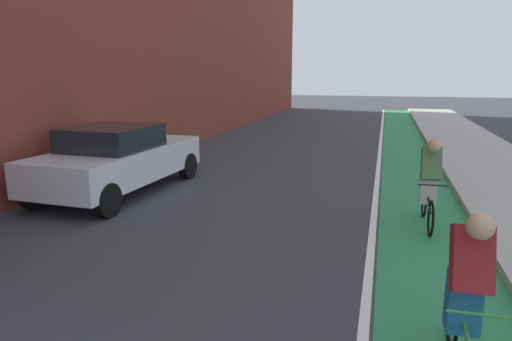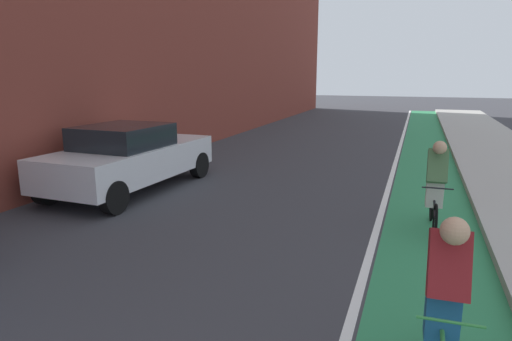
% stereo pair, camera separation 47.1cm
% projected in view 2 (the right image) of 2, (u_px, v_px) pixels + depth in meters
% --- Properties ---
extents(ground_plane, '(83.79, 83.79, 0.00)m').
position_uv_depth(ground_plane, '(311.00, 160.00, 13.93)').
color(ground_plane, '#38383D').
extents(bike_lane_paint, '(1.60, 38.08, 0.00)m').
position_uv_depth(bike_lane_paint, '(426.00, 156.00, 14.64)').
color(bike_lane_paint, '#2D8451').
rests_on(bike_lane_paint, ground).
extents(lane_divider_stripe, '(0.12, 38.08, 0.00)m').
position_uv_depth(lane_divider_stripe, '(398.00, 154.00, 14.94)').
color(lane_divider_stripe, white).
rests_on(lane_divider_stripe, ground).
extents(sidewalk_right, '(2.90, 38.08, 0.14)m').
position_uv_depth(sidewalk_right, '(504.00, 158.00, 13.88)').
color(sidewalk_right, '#A8A59E').
rests_on(sidewalk_right, ground).
extents(parked_sedan_white, '(2.08, 4.52, 1.53)m').
position_uv_depth(parked_sedan_white, '(129.00, 157.00, 10.25)').
color(parked_sedan_white, silver).
rests_on(parked_sedan_white, ground).
extents(cyclist_lead, '(0.48, 1.67, 1.59)m').
position_uv_depth(cyclist_lead, '(445.00, 300.00, 3.74)').
color(cyclist_lead, black).
rests_on(cyclist_lead, ground).
extents(cyclist_mid, '(0.48, 1.66, 1.59)m').
position_uv_depth(cyclist_mid, '(436.00, 185.00, 7.59)').
color(cyclist_mid, black).
rests_on(cyclist_mid, ground).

